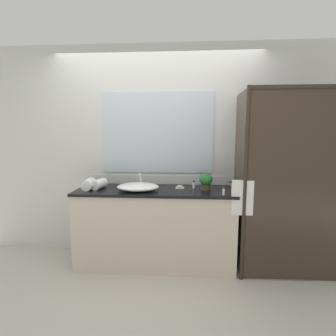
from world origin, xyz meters
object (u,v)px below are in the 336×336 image
Objects in this scene: sink_basin at (138,187)px; rolled_towel_middle at (99,184)px; faucet at (141,183)px; amenity_bottle_body_wash at (194,185)px; rolled_towel_near_edge at (89,184)px; amenity_bottle_lotion at (224,192)px; potted_plant at (206,181)px; soap_dish at (180,187)px.

rolled_towel_middle reaches higher than sink_basin.
sink_basin is 0.17m from faucet.
faucet is (0.00, 0.17, 0.01)m from sink_basin.
faucet reaches higher than sink_basin.
amenity_bottle_body_wash is 0.39× the size of rolled_towel_near_edge.
faucet is at bearing 178.69° from amenity_bottle_body_wash.
sink_basin is 0.47m from rolled_towel_middle.
sink_basin reaches higher than amenity_bottle_lotion.
sink_basin is 2.50× the size of potted_plant.
amenity_bottle_lotion is at bearing -19.29° from faucet.
potted_plant reaches higher than sink_basin.
rolled_towel_near_edge is at bearing -165.22° from faucet.
soap_dish is 1.05m from rolled_towel_near_edge.
potted_plant is at bearing 5.32° from sink_basin.
soap_dish is 0.55m from amenity_bottle_lotion.
potted_plant reaches higher than amenity_bottle_body_wash.
potted_plant is 0.17m from amenity_bottle_body_wash.
rolled_towel_near_edge is at bearing -177.61° from potted_plant.
soap_dish is 0.44× the size of rolled_towel_near_edge.
sink_basin is at bearing -1.53° from rolled_towel_near_edge.
amenity_bottle_body_wash is 1.21m from rolled_towel_near_edge.
rolled_towel_near_edge is (-1.20, -0.14, 0.02)m from amenity_bottle_body_wash.
potted_plant is at bearing -31.22° from amenity_bottle_body_wash.
amenity_bottle_body_wash reaches higher than sink_basin.
potted_plant reaches higher than rolled_towel_near_edge.
sink_basin is 0.58m from rolled_towel_near_edge.
amenity_bottle_lotion is 1.52m from rolled_towel_near_edge.
rolled_towel_middle is (-1.23, -0.02, -0.05)m from potted_plant.
faucet is 0.59m from rolled_towel_near_edge.
faucet reaches higher than amenity_bottle_body_wash.
rolled_towel_middle reaches higher than soap_dish.
sink_basin is 0.94m from amenity_bottle_lotion.
faucet is 0.99m from amenity_bottle_lotion.
sink_basin is 0.65m from amenity_bottle_body_wash.
potted_plant is (0.76, 0.07, 0.06)m from sink_basin.
potted_plant reaches higher than amenity_bottle_lotion.
soap_dish is at bearing -2.93° from faucet.
rolled_towel_middle is at bearing 173.55° from sink_basin.
sink_basin is at bearing -163.06° from soap_dish.
amenity_bottle_lotion is at bearing -6.60° from rolled_towel_near_edge.
amenity_bottle_body_wash is at bearing -1.31° from faucet.
rolled_towel_middle is at bearing 18.69° from rolled_towel_near_edge.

